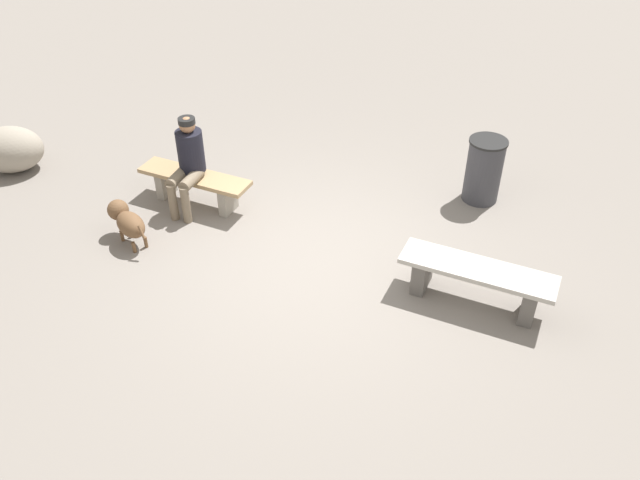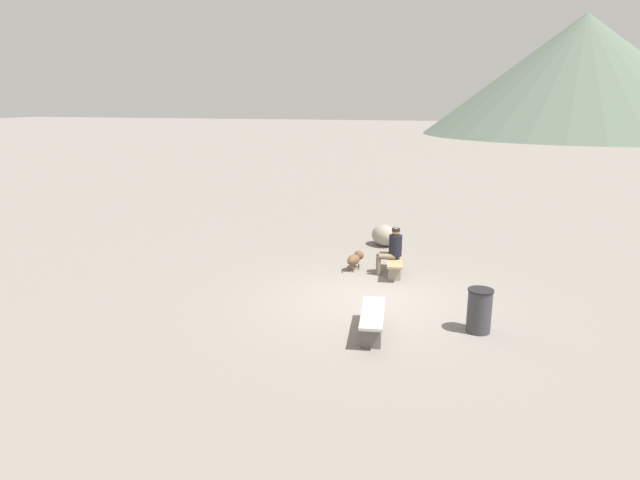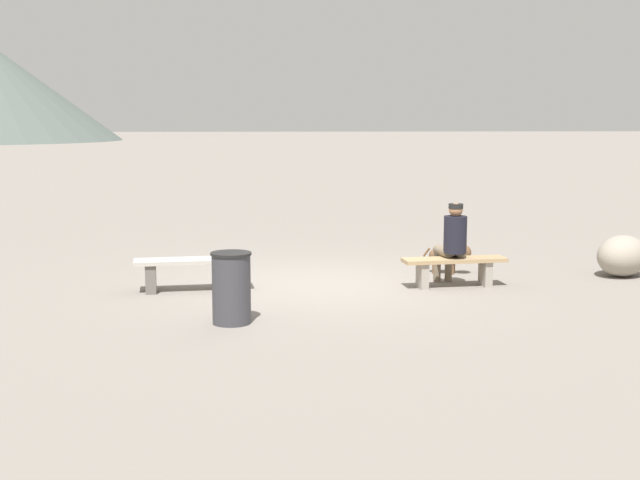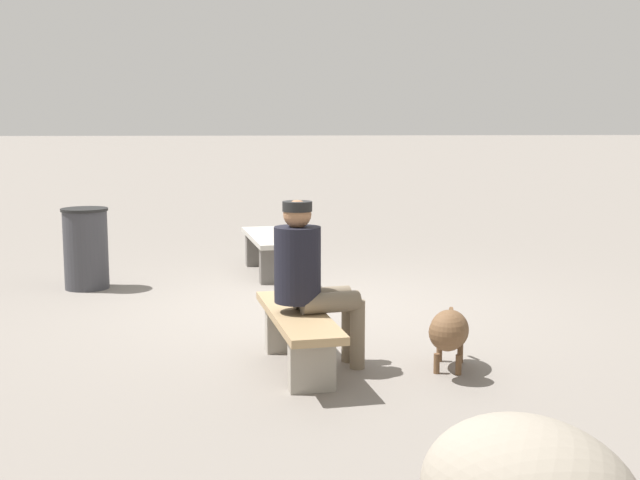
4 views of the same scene
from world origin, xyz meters
The scene contains 7 objects.
ground centered at (0.00, 0.00, -0.03)m, with size 210.00×210.00×0.06m, color gray.
bench_left centered at (-1.82, -0.31, 0.31)m, with size 1.68×0.63×0.47m.
bench_right centered at (2.00, -0.23, 0.31)m, with size 1.57×0.57×0.43m.
seated_person centered at (1.99, -0.14, 0.71)m, with size 0.42×0.66×1.25m.
dog centered at (2.15, 0.85, 0.30)m, with size 0.75×0.43×0.47m.
trash_bin centered at (-1.16, -2.31, 0.44)m, with size 0.50×0.50×0.88m.
boulder centered at (4.81, 0.48, 0.32)m, with size 0.92×0.71×0.65m, color gray.
Camera 1 is at (-3.16, 5.01, 4.75)m, focal length 36.08 mm.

